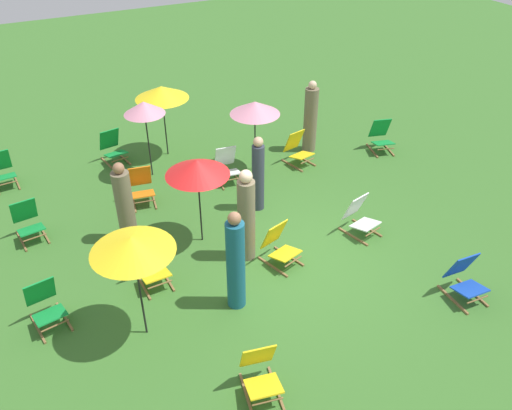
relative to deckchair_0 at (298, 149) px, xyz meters
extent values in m
plane|color=#386B28|center=(-2.10, -3.08, -0.37)|extent=(40.00, 40.00, 0.00)
cube|color=olive|center=(-0.20, -0.10, -0.35)|extent=(0.20, 0.75, 0.04)
cube|color=olive|center=(0.23, -0.01, -0.35)|extent=(0.20, 0.75, 0.04)
cube|color=yellow|center=(0.03, -0.15, -0.10)|extent=(0.56, 0.53, 0.13)
cube|color=yellow|center=(-0.03, 0.14, 0.18)|extent=(0.52, 0.35, 0.57)
cylinder|color=olive|center=(0.08, -0.35, -0.17)|extent=(0.44, 0.12, 0.03)
cube|color=olive|center=(-0.56, -3.13, -0.35)|extent=(0.22, 0.75, 0.04)
cube|color=olive|center=(-0.13, -3.02, -0.35)|extent=(0.22, 0.75, 0.04)
cube|color=white|center=(-0.32, -3.17, -0.10)|extent=(0.57, 0.54, 0.13)
cube|color=white|center=(-0.39, -2.88, 0.18)|extent=(0.53, 0.36, 0.57)
cylinder|color=olive|center=(-0.27, -3.36, -0.17)|extent=(0.43, 0.13, 0.03)
cube|color=olive|center=(-6.32, 2.16, -0.35)|extent=(0.09, 0.76, 0.04)
cube|color=#148C38|center=(-6.53, 2.04, -0.10)|extent=(0.51, 0.47, 0.13)
cylinder|color=olive|center=(-6.52, 1.84, -0.17)|extent=(0.44, 0.06, 0.03)
cube|color=olive|center=(-6.49, -0.27, -0.35)|extent=(0.13, 0.76, 0.04)
cube|color=olive|center=(-6.06, -0.22, -0.35)|extent=(0.13, 0.76, 0.04)
cube|color=#148C38|center=(-6.26, -0.34, -0.10)|extent=(0.53, 0.49, 0.13)
cube|color=#148C38|center=(-6.30, -0.05, 0.18)|extent=(0.51, 0.31, 0.57)
cylinder|color=olive|center=(-6.24, -0.54, -0.17)|extent=(0.44, 0.08, 0.03)
cube|color=olive|center=(-2.10, 0.02, -0.35)|extent=(0.13, 0.76, 0.04)
cube|color=olive|center=(-1.66, -0.03, -0.35)|extent=(0.13, 0.76, 0.04)
cube|color=white|center=(-1.89, -0.11, -0.10)|extent=(0.53, 0.49, 0.13)
cube|color=white|center=(-1.86, 0.19, 0.18)|extent=(0.51, 0.30, 0.57)
cylinder|color=olive|center=(-1.92, -0.31, -0.17)|extent=(0.44, 0.08, 0.03)
cube|color=olive|center=(-0.08, -5.36, -0.35)|extent=(0.08, 0.76, 0.04)
cube|color=olive|center=(0.36, -5.39, -0.35)|extent=(0.08, 0.76, 0.04)
cube|color=#1947B7|center=(0.13, -5.48, -0.10)|extent=(0.50, 0.46, 0.13)
cube|color=#1947B7|center=(0.15, -5.18, 0.18)|extent=(0.49, 0.27, 0.57)
cylinder|color=olive|center=(0.12, -5.68, -0.17)|extent=(0.44, 0.05, 0.03)
cube|color=olive|center=(-6.54, -2.82, -0.35)|extent=(0.16, 0.76, 0.04)
cube|color=olive|center=(-6.10, -2.75, -0.35)|extent=(0.16, 0.76, 0.04)
cube|color=#148C38|center=(-6.30, -2.88, -0.10)|extent=(0.54, 0.51, 0.13)
cube|color=#148C38|center=(-6.35, -2.58, 0.18)|extent=(0.51, 0.32, 0.57)
cylinder|color=olive|center=(-6.27, -3.08, -0.17)|extent=(0.44, 0.10, 0.03)
cube|color=olive|center=(-4.13, 0.05, -0.35)|extent=(0.16, 0.76, 0.04)
cube|color=olive|center=(-3.70, -0.03, -0.35)|extent=(0.16, 0.76, 0.04)
cube|color=orange|center=(-3.93, -0.09, -0.10)|extent=(0.55, 0.51, 0.13)
cube|color=orange|center=(-3.88, 0.21, 0.18)|extent=(0.51, 0.32, 0.57)
cylinder|color=olive|center=(-3.96, -0.29, -0.17)|extent=(0.44, 0.10, 0.03)
cube|color=olive|center=(-4.73, -2.63, -0.35)|extent=(0.06, 0.76, 0.04)
cube|color=olive|center=(-4.29, -2.61, -0.35)|extent=(0.06, 0.76, 0.04)
cube|color=yellow|center=(-4.50, -2.72, -0.10)|extent=(0.50, 0.45, 0.13)
cube|color=yellow|center=(-4.51, -2.42, 0.18)|extent=(0.49, 0.26, 0.57)
cylinder|color=olive|center=(-4.50, -2.92, -0.17)|extent=(0.44, 0.04, 0.03)
cube|color=olive|center=(-2.43, -3.21, -0.35)|extent=(0.26, 0.74, 0.04)
cube|color=olive|center=(-2.01, -3.08, -0.35)|extent=(0.26, 0.74, 0.04)
cube|color=yellow|center=(-2.19, -3.24, -0.10)|extent=(0.59, 0.55, 0.13)
cube|color=yellow|center=(-2.28, -2.95, 0.18)|extent=(0.53, 0.38, 0.57)
cylinder|color=olive|center=(-2.13, -3.43, -0.17)|extent=(0.43, 0.15, 0.03)
cube|color=olive|center=(-4.22, 2.04, -0.35)|extent=(0.17, 0.75, 0.04)
cube|color=olive|center=(-3.79, 2.12, -0.35)|extent=(0.17, 0.75, 0.04)
cube|color=#148C38|center=(-3.99, 1.99, -0.10)|extent=(0.55, 0.51, 0.13)
cube|color=#148C38|center=(-4.04, 2.28, 0.18)|extent=(0.52, 0.33, 0.57)
cylinder|color=olive|center=(-3.95, 1.79, -0.17)|extent=(0.44, 0.10, 0.03)
cube|color=olive|center=(-4.08, -5.47, -0.35)|extent=(0.19, 0.75, 0.04)
cube|color=olive|center=(-3.65, -5.56, -0.35)|extent=(0.19, 0.75, 0.04)
cube|color=yellow|center=(-3.88, -5.62, -0.10)|extent=(0.56, 0.52, 0.13)
cube|color=yellow|center=(-3.83, -5.32, 0.18)|extent=(0.52, 0.34, 0.57)
cylinder|color=olive|center=(-3.92, -5.81, -0.17)|extent=(0.44, 0.11, 0.03)
cube|color=olive|center=(2.03, -0.37, -0.35)|extent=(0.24, 0.74, 0.04)
cube|color=olive|center=(2.45, -0.49, -0.35)|extent=(0.24, 0.74, 0.04)
cube|color=#148C38|center=(2.22, -0.53, -0.10)|extent=(0.58, 0.55, 0.13)
cube|color=#148C38|center=(2.30, -0.24, 0.18)|extent=(0.53, 0.37, 0.57)
cylinder|color=olive|center=(2.16, -0.72, -0.17)|extent=(0.43, 0.14, 0.03)
cylinder|color=black|center=(-3.28, -1.83, 0.52)|extent=(0.03, 0.03, 1.78)
cone|color=red|center=(-3.28, -1.83, 1.29)|extent=(1.20, 1.20, 0.31)
cylinder|color=black|center=(-2.71, 1.89, 0.52)|extent=(0.03, 0.03, 1.78)
cone|color=yellow|center=(-2.71, 1.89, 1.29)|extent=(1.29, 1.29, 0.30)
cylinder|color=black|center=(-1.07, 0.19, 0.49)|extent=(0.03, 0.03, 1.72)
cone|color=pink|center=(-1.07, 0.19, 1.23)|extent=(1.15, 1.15, 0.30)
cylinder|color=black|center=(-3.38, 1.07, 0.55)|extent=(0.03, 0.03, 1.83)
cone|color=pink|center=(-3.38, 1.07, 1.35)|extent=(0.92, 0.92, 0.29)
cylinder|color=black|center=(-4.98, -3.67, 0.58)|extent=(0.03, 0.03, 1.90)
cone|color=yellow|center=(-4.98, -3.67, 1.43)|extent=(1.24, 1.24, 0.25)
cylinder|color=#72664C|center=(0.63, 0.47, 0.46)|extent=(0.45, 0.45, 1.66)
sphere|color=beige|center=(0.63, 0.47, 1.38)|extent=(0.20, 0.20, 0.20)
cylinder|color=#195972|center=(-3.42, -3.74, 0.47)|extent=(0.43, 0.43, 1.68)
sphere|color=#936647|center=(-3.42, -3.74, 1.41)|extent=(0.21, 0.21, 0.21)
cylinder|color=#333847|center=(-1.77, -1.32, 0.38)|extent=(0.36, 0.36, 1.50)
sphere|color=tan|center=(-1.77, -1.32, 1.22)|extent=(0.21, 0.21, 0.21)
cylinder|color=#72664C|center=(-4.55, -1.17, 0.40)|extent=(0.47, 0.47, 1.53)
sphere|color=#936647|center=(-4.55, -1.17, 1.26)|extent=(0.22, 0.22, 0.22)
cylinder|color=#72664C|center=(-2.71, -2.69, 0.46)|extent=(0.44, 0.44, 1.66)
sphere|color=beige|center=(-2.71, -2.69, 1.40)|extent=(0.24, 0.24, 0.24)
camera|label=1|loc=(-6.05, -9.64, 6.02)|focal=36.63mm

